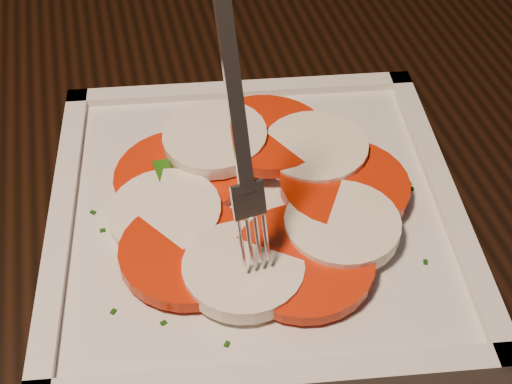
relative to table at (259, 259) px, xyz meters
name	(u,v)px	position (x,y,z in m)	size (l,w,h in m)	color
table	(259,259)	(0.00, 0.00, 0.00)	(1.23, 0.85, 0.75)	black
plate	(256,216)	(-0.01, -0.05, 0.11)	(0.26, 0.26, 0.01)	white
caprese_salad	(256,198)	(-0.01, -0.05, 0.12)	(0.21, 0.23, 0.03)	red
fork	(234,119)	(-0.03, -0.08, 0.21)	(0.02, 0.05, 0.16)	white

